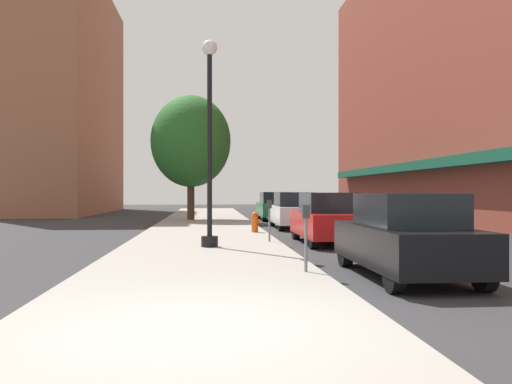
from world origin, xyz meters
The scene contains 13 objects.
ground_plane centered at (4.00, 18.00, 0.00)m, with size 90.00×90.00×0.00m, color #2D2D30.
sidewalk_slab centered at (0.00, 19.00, 0.06)m, with size 4.80×50.00×0.12m, color gray.
building_right_brick centered at (14.99, 22.00, 9.12)m, with size 6.80×40.00×18.29m.
building_far_background centered at (-11.01, 37.00, 8.93)m, with size 6.80×18.00×17.90m.
lamppost centered at (0.17, 9.07, 3.20)m, with size 0.48×0.48×5.90m.
fire_hydrant centered at (1.93, 14.39, 0.52)m, with size 0.33×0.26×0.79m.
parking_meter_near centered at (2.05, 10.49, 0.95)m, with size 0.14×0.09×1.31m.
parking_meter_far centered at (2.05, 4.14, 0.95)m, with size 0.14×0.09×1.31m.
tree_near centered at (-0.85, 23.89, 4.49)m, with size 4.45×4.45×6.94m.
car_black centered at (4.00, 3.96, 0.81)m, with size 1.80×4.30×1.66m.
car_red centered at (4.00, 10.85, 0.81)m, with size 1.80×4.30×1.66m.
car_white centered at (4.00, 17.93, 0.81)m, with size 1.80×4.30×1.66m.
car_green centered at (4.00, 25.01, 0.81)m, with size 1.80×4.30×1.66m.
Camera 1 is at (0.15, -6.26, 1.70)m, focal length 37.65 mm.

